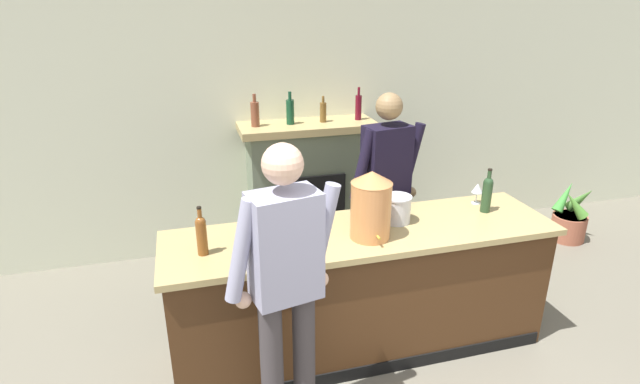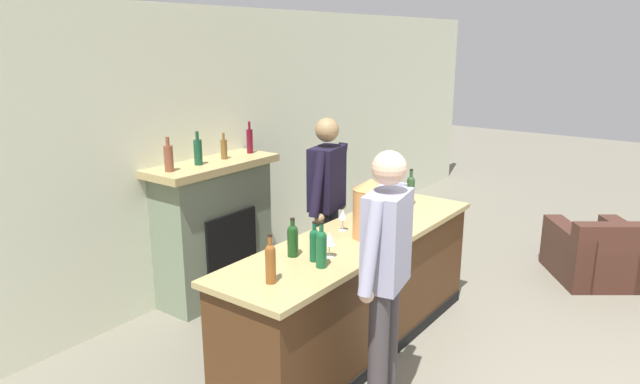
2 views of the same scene
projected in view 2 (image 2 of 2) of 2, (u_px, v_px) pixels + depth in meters
name	position (u px, v px, depth m)	size (l,w,h in m)	color
wall_back_panel	(192.00, 155.00, 5.44)	(12.00, 0.07, 2.75)	beige
bar_counter	(356.00, 292.00, 4.57)	(2.74, 0.74, 0.97)	#442914
fireplace_stone	(215.00, 228.00, 5.47)	(1.31, 0.52, 1.66)	slate
armchair_black	(598.00, 257.00, 5.92)	(1.19, 1.18, 0.71)	#3C2018
potted_plant_corner	(402.00, 214.00, 7.42)	(0.38, 0.40, 0.64)	#9F5840
person_customer	(385.00, 278.00, 3.55)	(0.65, 0.36, 1.82)	#3B3638
person_bartender	(327.00, 207.00, 5.08)	(0.65, 0.36, 1.79)	#30373F
copper_dispenser	(370.00, 208.00, 4.33)	(0.27, 0.31, 0.47)	#C47D47
ice_bucket_steel	(368.00, 213.00, 4.68)	(0.21, 0.21, 0.20)	silver
wine_bottle_rose_blush	(293.00, 239.00, 3.99)	(0.08, 0.08, 0.28)	#153A15
wine_bottle_port_short	(321.00, 247.00, 3.79)	(0.07, 0.07, 0.32)	#16502B
wine_bottle_merlot_tall	(314.00, 243.00, 3.90)	(0.07, 0.07, 0.29)	#0E4A29
wine_bottle_riesling_slim	(271.00, 262.00, 3.54)	(0.07, 0.07, 0.32)	brown
wine_bottle_burgundy_dark	(411.00, 189.00, 5.21)	(0.07, 0.07, 0.34)	#244024
wine_glass_mid_counter	(397.00, 189.00, 5.33)	(0.08, 0.08, 0.16)	silver
wine_glass_front_left	(329.00, 239.00, 3.97)	(0.09, 0.09, 0.18)	silver
wine_glass_near_bucket	(343.00, 215.00, 4.52)	(0.07, 0.07, 0.18)	silver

